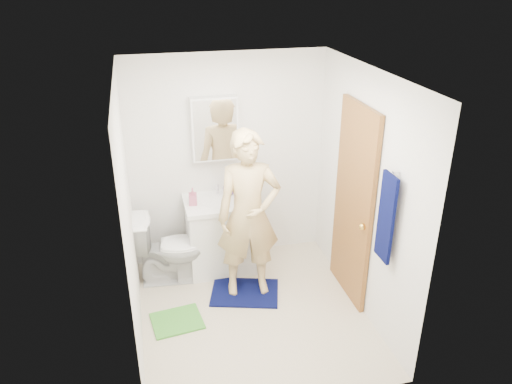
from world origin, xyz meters
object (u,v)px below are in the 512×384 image
towel (386,218)px  toothbrush_cup (229,190)px  soap_dispenser (193,196)px  man (249,215)px  vanity_cabinet (221,236)px  toilet (170,248)px  medicine_cabinet (215,129)px

towel → toothbrush_cup: (-1.06, 1.62, -0.35)m
soap_dispenser → toothbrush_cup: (0.42, 0.15, -0.04)m
man → soap_dispenser: bearing=139.0°
vanity_cabinet → man: 0.76m
vanity_cabinet → soap_dispenser: soap_dispenser is taller
vanity_cabinet → man: (0.20, -0.53, 0.51)m
toilet → toothbrush_cup: bearing=-65.8°
medicine_cabinet → toothbrush_cup: (0.12, -0.09, -0.70)m
vanity_cabinet → toothbrush_cup: 0.53m
medicine_cabinet → man: bearing=-75.3°
vanity_cabinet → towel: bearing=-51.5°
vanity_cabinet → man: size_ratio=0.45×
man → medicine_cabinet: bearing=109.2°
man → toilet: bearing=156.6°
toothbrush_cup → man: 0.66m
toothbrush_cup → man: bearing=-83.4°
vanity_cabinet → man: bearing=-69.4°
soap_dispenser → man: size_ratio=0.11×
toothbrush_cup → man: size_ratio=0.08×
soap_dispenser → toothbrush_cup: size_ratio=1.41×
medicine_cabinet → towel: 2.11m
man → towel: bearing=-39.8°
towel → toothbrush_cup: bearing=123.2°
medicine_cabinet → toilet: size_ratio=0.88×
vanity_cabinet → medicine_cabinet: size_ratio=1.14×
toilet → man: man is taller
towel → man: (-0.98, 0.96, -0.34)m
toothbrush_cup → soap_dispenser: bearing=-160.0°
toilet → soap_dispenser: soap_dispenser is taller
toilet → soap_dispenser: bearing=-67.0°
medicine_cabinet → towel: size_ratio=0.87×
medicine_cabinet → toothbrush_cup: bearing=-37.6°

